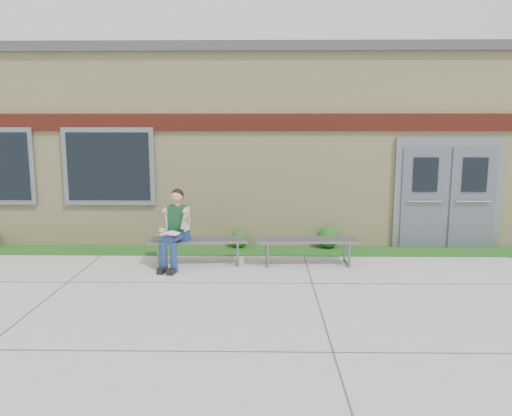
{
  "coord_description": "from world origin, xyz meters",
  "views": [
    {
      "loc": [
        0.21,
        -7.3,
        2.52
      ],
      "look_at": [
        0.07,
        1.7,
        1.04
      ],
      "focal_mm": 35.0,
      "sensor_mm": 36.0,
      "label": 1
    }
  ],
  "objects": [
    {
      "name": "shrub_east",
      "position": [
        1.55,
        2.85,
        0.25
      ],
      "size": [
        0.45,
        0.45,
        0.45
      ],
      "primitive_type": "sphere",
      "color": "#1F4D14",
      "rests_on": "grass_strip"
    },
    {
      "name": "shrub_mid",
      "position": [
        -0.3,
        2.85,
        0.2
      ],
      "size": [
        0.35,
        0.35,
        0.35
      ],
      "primitive_type": "sphere",
      "color": "#1F4D14",
      "rests_on": "grass_strip"
    },
    {
      "name": "bench_right",
      "position": [
        1.01,
        1.66,
        0.37
      ],
      "size": [
        1.86,
        0.57,
        0.48
      ],
      "rotation": [
        0.0,
        0.0,
        0.03
      ],
      "color": "slate",
      "rests_on": "ground"
    },
    {
      "name": "grass_strip",
      "position": [
        0.0,
        2.6,
        0.01
      ],
      "size": [
        16.0,
        0.8,
        0.02
      ],
      "primitive_type": "cube",
      "color": "#1F4D14",
      "rests_on": "ground"
    },
    {
      "name": "bench_left",
      "position": [
        -0.99,
        1.66,
        0.36
      ],
      "size": [
        1.81,
        0.6,
        0.46
      ],
      "rotation": [
        0.0,
        0.0,
        0.06
      ],
      "color": "slate",
      "rests_on": "ground"
    },
    {
      "name": "school_building",
      "position": [
        -0.0,
        5.99,
        2.1
      ],
      "size": [
        16.2,
        6.22,
        4.2
      ],
      "color": "beige",
      "rests_on": "ground"
    },
    {
      "name": "ground",
      "position": [
        0.0,
        0.0,
        0.0
      ],
      "size": [
        80.0,
        80.0,
        0.0
      ],
      "primitive_type": "plane",
      "color": "#9E9E99",
      "rests_on": "ground"
    },
    {
      "name": "girl",
      "position": [
        -1.38,
        1.45,
        0.73
      ],
      "size": [
        0.53,
        0.9,
        1.41
      ],
      "rotation": [
        0.0,
        0.0,
        -0.23
      ],
      "color": "navy",
      "rests_on": "ground"
    }
  ]
}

